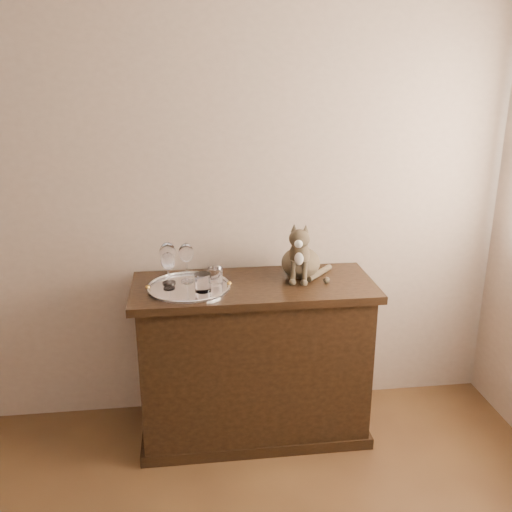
{
  "coord_description": "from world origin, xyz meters",
  "views": [
    {
      "loc": [
        0.28,
        -0.67,
        1.86
      ],
      "look_at": [
        0.61,
        1.95,
        0.99
      ],
      "focal_mm": 40.0,
      "sensor_mm": 36.0,
      "label": 1
    }
  ],
  "objects": [
    {
      "name": "wine_glass_b",
      "position": [
        0.28,
        1.99,
        0.96
      ],
      "size": [
        0.07,
        0.07,
        0.2
      ],
      "primitive_type": null,
      "color": "white",
      "rests_on": "tray"
    },
    {
      "name": "tray",
      "position": [
        0.28,
        1.91,
        0.85
      ],
      "size": [
        0.4,
        0.4,
        0.01
      ],
      "primitive_type": "cylinder",
      "color": "silver",
      "rests_on": "sideboard"
    },
    {
      "name": "tumbler_c",
      "position": [
        0.41,
        1.94,
        0.9
      ],
      "size": [
        0.07,
        0.07,
        0.08
      ],
      "primitive_type": "cylinder",
      "color": "white",
      "rests_on": "tray"
    },
    {
      "name": "wine_glass_a",
      "position": [
        0.19,
        1.98,
        0.96
      ],
      "size": [
        0.08,
        0.08,
        0.21
      ],
      "primitive_type": null,
      "color": "white",
      "rests_on": "tray"
    },
    {
      "name": "sideboard",
      "position": [
        0.6,
        1.94,
        0.42
      ],
      "size": [
        1.2,
        0.5,
        0.85
      ],
      "primitive_type": null,
      "color": "black",
      "rests_on": "ground"
    },
    {
      "name": "tumbler_a",
      "position": [
        0.35,
        1.85,
        0.9
      ],
      "size": [
        0.08,
        0.08,
        0.09
      ],
      "primitive_type": "cylinder",
      "color": "silver",
      "rests_on": "tray"
    },
    {
      "name": "wine_glass_c",
      "position": [
        0.19,
        1.91,
        0.95
      ],
      "size": [
        0.07,
        0.07,
        0.18
      ],
      "primitive_type": null,
      "color": "white",
      "rests_on": "tray"
    },
    {
      "name": "cat",
      "position": [
        0.85,
        2.01,
        1.0
      ],
      "size": [
        0.37,
        0.36,
        0.3
      ],
      "primitive_type": null,
      "rotation": [
        0.0,
        0.0,
        -0.29
      ],
      "color": "#493D2C",
      "rests_on": "sideboard"
    },
    {
      "name": "wall_back",
      "position": [
        0.0,
        2.25,
        1.35
      ],
      "size": [
        4.0,
        0.1,
        2.7
      ],
      "primitive_type": "cube",
      "color": "tan",
      "rests_on": "ground"
    }
  ]
}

